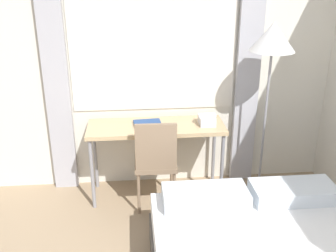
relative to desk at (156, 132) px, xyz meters
name	(u,v)px	position (x,y,z in m)	size (l,w,h in m)	color
wall_back_with_window	(156,60)	(0.02, 0.32, 0.65)	(4.65, 0.13, 2.70)	silver
desk	(156,132)	(0.00, 0.00, 0.00)	(1.35, 0.48, 0.78)	tan
desk_chair	(156,159)	(-0.02, -0.25, -0.17)	(0.41, 0.41, 0.94)	#8C7259
standing_lamp	(272,46)	(1.07, -0.10, 0.85)	(0.42, 0.42, 1.78)	#4C4C51
telephone	(207,120)	(0.50, -0.02, 0.12)	(0.18, 0.19, 0.11)	silver
book	(147,123)	(-0.08, 0.03, 0.08)	(0.28, 0.20, 0.02)	navy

